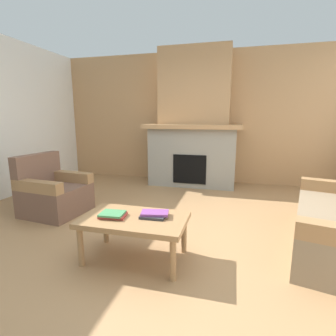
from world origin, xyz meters
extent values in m
plane|color=#9E754C|center=(0.00, 0.00, 0.00)|extent=(9.00, 9.00, 0.00)
cube|color=tan|center=(0.00, 3.00, 1.35)|extent=(6.00, 0.12, 2.70)
cube|color=gray|center=(0.00, 2.59, 0.57)|extent=(1.70, 0.70, 1.15)
cube|color=black|center=(0.00, 2.26, 0.38)|extent=(0.64, 0.08, 0.56)
cube|color=tan|center=(0.00, 2.54, 1.19)|extent=(1.90, 0.82, 0.08)
cube|color=tan|center=(0.00, 2.69, 1.97)|extent=(1.40, 0.50, 1.47)
cube|color=brown|center=(-1.63, 0.45, 0.20)|extent=(0.83, 0.83, 0.40)
cube|color=brown|center=(-1.93, 0.48, 0.62)|extent=(0.22, 0.77, 0.45)
cube|color=#997047|center=(-1.66, 0.14, 0.48)|extent=(0.77, 0.22, 0.15)
cube|color=#997047|center=(-1.60, 0.76, 0.48)|extent=(0.77, 0.22, 0.15)
cube|color=#997047|center=(-0.07, -0.42, 0.41)|extent=(1.00, 0.60, 0.05)
cylinder|color=#997047|center=(-0.51, -0.66, 0.19)|extent=(0.06, 0.06, 0.38)
cylinder|color=#997047|center=(0.37, -0.66, 0.19)|extent=(0.06, 0.06, 0.38)
cylinder|color=#997047|center=(-0.51, -0.18, 0.19)|extent=(0.06, 0.06, 0.38)
cylinder|color=#997047|center=(0.37, -0.18, 0.19)|extent=(0.06, 0.06, 0.38)
cube|color=#B23833|center=(-0.27, -0.45, 0.44)|extent=(0.26, 0.20, 0.02)
cube|color=#3D7F4C|center=(-0.27, -0.46, 0.46)|extent=(0.23, 0.20, 0.02)
cube|color=#2D2D33|center=(0.10, -0.35, 0.44)|extent=(0.24, 0.21, 0.02)
cube|color=#7A3D84|center=(0.12, -0.35, 0.47)|extent=(0.28, 0.20, 0.02)
camera|label=1|loc=(0.83, -2.56, 1.36)|focal=27.43mm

